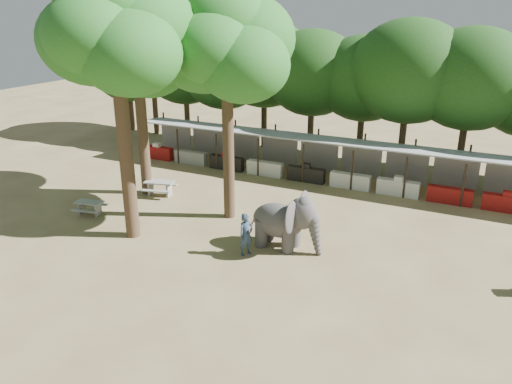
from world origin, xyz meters
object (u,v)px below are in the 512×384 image
at_px(elephant, 286,221).
at_px(picnic_table_far, 160,186).
at_px(yard_tree_left, 136,46).
at_px(handler, 246,235).
at_px(yard_tree_center, 115,31).
at_px(picnic_table_near, 90,206).
at_px(yard_tree_back, 226,44).

bearing_deg(elephant, picnic_table_far, 163.31).
relative_size(yard_tree_left, handler, 5.79).
height_order(yard_tree_center, picnic_table_near, yard_tree_center).
bearing_deg(picnic_table_far, picnic_table_near, -125.94).
relative_size(picnic_table_near, picnic_table_far, 0.83).
distance_m(yard_tree_back, picnic_table_far, 9.44).
distance_m(yard_tree_center, elephant, 10.79).
bearing_deg(yard_tree_center, handler, 4.18).
bearing_deg(elephant, handler, -131.80).
height_order(picnic_table_near, picnic_table_far, picnic_table_far).
bearing_deg(yard_tree_back, picnic_table_near, -154.35).
height_order(yard_tree_left, elephant, yard_tree_left).
distance_m(yard_tree_left, picnic_table_near, 8.78).
distance_m(handler, picnic_table_near, 9.36).
bearing_deg(picnic_table_near, handler, -13.96).
height_order(elephant, picnic_table_near, elephant).
relative_size(yard_tree_left, yard_tree_center, 0.92).
distance_m(handler, picnic_table_far, 8.92).
height_order(yard_tree_left, yard_tree_back, yard_tree_back).
relative_size(yard_tree_left, picnic_table_near, 6.70).
relative_size(yard_tree_back, elephant, 3.40).
xyz_separation_m(yard_tree_left, yard_tree_back, (6.00, -1.00, 0.34)).
distance_m(yard_tree_back, elephant, 8.63).
bearing_deg(picnic_table_far, yard_tree_center, -81.94).
bearing_deg(picnic_table_near, picnic_table_far, 56.92).
bearing_deg(yard_tree_center, yard_tree_left, 120.96).
distance_m(elephant, picnic_table_far, 9.57).
bearing_deg(yard_tree_center, picnic_table_near, 166.16).
height_order(yard_tree_left, handler, yard_tree_left).
relative_size(yard_tree_left, elephant, 3.29).
xyz_separation_m(yard_tree_left, elephant, (10.11, -3.21, -6.91)).
xyz_separation_m(yard_tree_left, picnic_table_near, (-0.52, -4.13, -7.73)).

